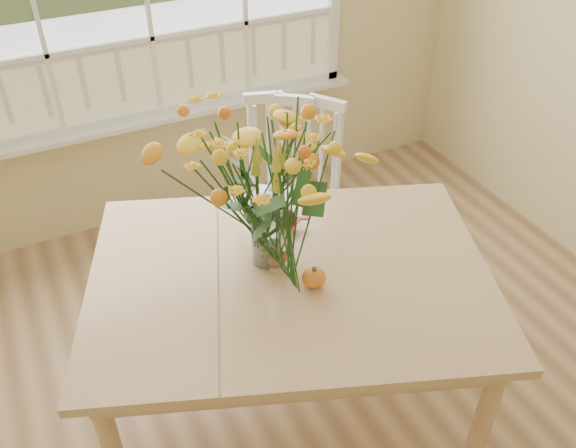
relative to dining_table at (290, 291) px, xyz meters
name	(u,v)px	position (x,y,z in m)	size (l,w,h in m)	color
dining_table	(290,291)	(0.00, 0.00, 0.00)	(1.79, 1.54, 0.81)	tan
windsor_chair	(291,194)	(0.37, 0.75, -0.13)	(0.67, 0.67, 1.06)	white
flower_vase	(265,173)	(-0.05, 0.11, 0.49)	(0.56, 0.56, 0.66)	white
pumpkin	(314,278)	(0.05, -0.10, 0.13)	(0.09, 0.09, 0.07)	orange
turkey_figurine	(277,259)	(-0.03, 0.05, 0.13)	(0.09, 0.08, 0.10)	#CCB78C
dark_gourd	(286,219)	(0.11, 0.26, 0.13)	(0.12, 0.09, 0.08)	#38160F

